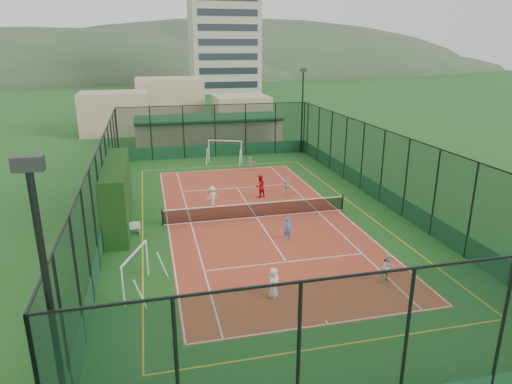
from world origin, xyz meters
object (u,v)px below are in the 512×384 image
white_bench (127,228)px  futsal_goal_near (136,272)px  child_far_back (250,163)px  apartment_tower (223,24)px  floodlight_sw (55,337)px  child_far_left (212,196)px  clubhouse (208,132)px  child_near_left (274,283)px  child_far_right (287,186)px  coach (260,186)px  floodlight_ne (302,112)px  child_near_mid (288,228)px  futsal_goal_far (225,152)px  child_near_right (388,268)px

white_bench → futsal_goal_near: (0.58, -6.47, 0.48)m
futsal_goal_near → child_far_back: size_ratio=2.35×
apartment_tower → futsal_goal_near: apartment_tower is taller
floodlight_sw → child_far_left: 20.78m
clubhouse → child_near_left: clubhouse is taller
floodlight_sw → child_far_right: floodlight_sw is taller
child_far_back → child_near_left: bearing=89.8°
futsal_goal_near → coach: bearing=-14.9°
floodlight_ne → child_near_mid: 22.05m
child_near_mid → floodlight_sw: bearing=-135.9°
futsal_goal_far → futsal_goal_near: bearing=-88.0°
white_bench → child_near_mid: bearing=-24.9°
child_near_right → coach: 13.52m
child_near_mid → futsal_goal_far: bearing=81.8°
floodlight_ne → child_far_back: size_ratio=7.00×
child_far_right → floodlight_sw: bearing=82.6°
apartment_tower → child_far_back: (-9.86, -70.71, -14.40)m
child_near_right → futsal_goal_far: bearing=89.4°
futsal_goal_near → child_far_right: bearing=-20.9°
futsal_goal_near → child_far_left: bearing=-3.4°
floodlight_sw → clubhouse: (8.60, 38.60, -2.55)m
futsal_goal_near → coach: 14.11m
child_far_right → child_far_back: bearing=-59.1°
child_far_left → child_near_mid: bearing=84.3°
floodlight_sw → child_far_back: bearing=68.9°
child_far_right → child_far_back: (-1.07, 7.42, -0.10)m
child_far_left → apartment_tower: bearing=-131.9°
floodlight_sw → white_bench: size_ratio=5.62×
child_near_left → coach: coach is taller
floodlight_sw → white_bench: floodlight_sw is taller
floodlight_sw → apartment_tower: 101.31m
child_far_right → clubhouse: bearing=-57.3°
child_far_back → white_bench: bearing=60.8°
child_near_mid → child_near_right: (3.00, -5.61, 0.03)m
floodlight_sw → apartment_tower: apartment_tower is taller
floodlight_ne → child_far_left: 17.87m
floodlight_ne → apartment_tower: (3.40, 65.40, 10.88)m
futsal_goal_far → child_near_mid: (0.39, -18.18, -0.35)m
child_near_mid → child_near_left: bearing=-122.4°
white_bench → apartment_tower: bearing=69.3°
child_far_right → child_near_right: bearing=115.5°
child_far_left → child_far_right: (5.57, 0.95, 0.03)m
clubhouse → floodlight_sw: bearing=-102.6°
child_far_back → coach: bearing=92.4°
futsal_goal_far → child_far_back: bearing=-40.8°
apartment_tower → child_far_back: 72.83m
futsal_goal_near → clubhouse: bearing=7.9°
floodlight_sw → floodlight_ne: bearing=62.6°
child_near_right → coach: coach is taller
floodlight_sw → child_near_mid: (9.49, 12.84, -3.46)m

